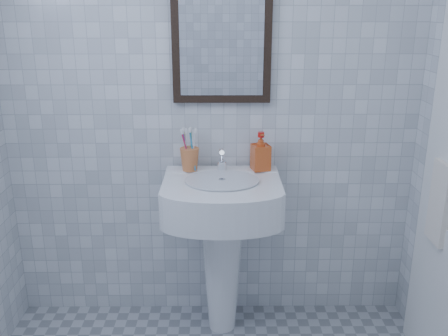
{
  "coord_description": "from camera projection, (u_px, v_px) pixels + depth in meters",
  "views": [
    {
      "loc": [
        0.05,
        -1.38,
        1.72
      ],
      "look_at": [
        0.07,
        0.86,
        0.99
      ],
      "focal_mm": 40.0,
      "sensor_mm": 36.0,
      "label": 1
    }
  ],
  "objects": [
    {
      "name": "wall_back",
      "position": [
        211.0,
        100.0,
        2.6
      ],
      "size": [
        2.2,
        0.02,
        2.5
      ],
      "primitive_type": "cube",
      "color": "white",
      "rests_on": "ground"
    },
    {
      "name": "wall_mirror",
      "position": [
        222.0,
        41.0,
        2.49
      ],
      "size": [
        0.5,
        0.04,
        0.62
      ],
      "color": "black",
      "rests_on": "wall_back"
    },
    {
      "name": "hand_towel",
      "position": [
        439.0,
        203.0,
        2.25
      ],
      "size": [
        0.03,
        0.16,
        0.38
      ],
      "primitive_type": "cube",
      "color": "white",
      "rests_on": "towel_ring"
    },
    {
      "name": "washbasin",
      "position": [
        222.0,
        229.0,
        2.6
      ],
      "size": [
        0.59,
        0.43,
        0.9
      ],
      "color": "white",
      "rests_on": "ground"
    },
    {
      "name": "toothbrush_cup",
      "position": [
        190.0,
        159.0,
        2.6
      ],
      "size": [
        0.11,
        0.11,
        0.12
      ],
      "primitive_type": null,
      "rotation": [
        0.0,
        0.0,
        -0.09
      ],
      "color": "#D0703A",
      "rests_on": "washbasin"
    },
    {
      "name": "faucet",
      "position": [
        222.0,
        162.0,
        2.6
      ],
      "size": [
        0.05,
        0.11,
        0.12
      ],
      "color": "white",
      "rests_on": "washbasin"
    },
    {
      "name": "soap_dispenser",
      "position": [
        261.0,
        151.0,
        2.59
      ],
      "size": [
        0.11,
        0.11,
        0.2
      ],
      "primitive_type": "imported",
      "rotation": [
        0.0,
        0.0,
        0.24
      ],
      "color": "#C24512",
      "rests_on": "washbasin"
    }
  ]
}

